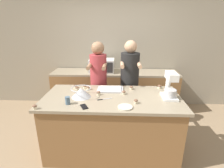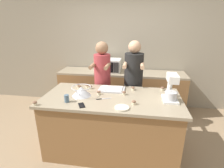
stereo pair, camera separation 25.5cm
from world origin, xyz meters
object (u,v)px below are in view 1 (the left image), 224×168
at_px(knife, 104,99).
at_px(cupcake_6, 131,88).
at_px(mixing_bowl, 81,92).
at_px(stand_mixer, 170,87).
at_px(drinking_glass, 68,100).
at_px(cell_phone, 84,107).
at_px(cupcake_3, 99,93).
at_px(small_plate, 125,107).
at_px(person_left, 99,84).
at_px(cupcake_9, 77,88).
at_px(cupcake_7, 136,101).
at_px(baking_tray, 110,89).
at_px(cupcake_5, 124,92).
at_px(cupcake_8, 88,88).
at_px(cupcake_0, 35,107).
at_px(cupcake_2, 85,87).
at_px(person_right, 129,84).
at_px(microwave_oven, 102,66).
at_px(cupcake_4, 75,86).

relative_size(knife, cupcake_6, 3.60).
bearing_deg(knife, mixing_bowl, 167.51).
relative_size(stand_mixer, drinking_glass, 3.65).
distance_m(cell_phone, cupcake_3, 0.43).
distance_m(small_plate, cupcake_6, 0.67).
distance_m(cell_phone, small_plate, 0.53).
bearing_deg(person_left, cupcake_9, -124.62).
bearing_deg(cupcake_7, baking_tray, 128.57).
bearing_deg(small_plate, baking_tray, 110.44).
distance_m(small_plate, cupcake_5, 0.44).
xyz_separation_m(knife, cupcake_8, (-0.29, 0.37, 0.03)).
xyz_separation_m(cupcake_0, cupcake_9, (0.38, 0.67, 0.00)).
height_order(mixing_bowl, cupcake_2, mixing_bowl).
xyz_separation_m(cupcake_2, cupcake_3, (0.26, -0.26, 0.00)).
xyz_separation_m(person_right, small_plate, (-0.10, -1.02, 0.05)).
relative_size(baking_tray, cupcake_2, 6.99).
bearing_deg(cupcake_7, cupcake_3, 153.53).
relative_size(drinking_glass, knife, 0.49).
distance_m(microwave_oven, cupcake_4, 1.15).
xyz_separation_m(person_right, cupcake_0, (-1.24, -1.11, 0.07)).
bearing_deg(cell_phone, mixing_bowl, 107.75).
distance_m(knife, cupcake_7, 0.46).
bearing_deg(mixing_bowl, small_plate, -26.55).
distance_m(cell_phone, cupcake_4, 0.74).
relative_size(knife, cupcake_5, 3.60).
relative_size(microwave_oven, cupcake_6, 9.28).
xyz_separation_m(cupcake_4, cupcake_8, (0.23, -0.06, 0.00)).
distance_m(drinking_glass, knife, 0.50).
xyz_separation_m(mixing_bowl, cupcake_7, (0.78, -0.18, -0.04)).
bearing_deg(cupcake_2, stand_mixer, -13.97).
bearing_deg(cupcake_7, cupcake_8, 146.78).
height_order(stand_mixer, cell_phone, stand_mixer).
relative_size(microwave_oven, cupcake_7, 9.28).
relative_size(mixing_bowl, cupcake_4, 4.95).
distance_m(person_right, cupcake_5, 0.59).
bearing_deg(mixing_bowl, knife, -12.49).
height_order(cupcake_3, cupcake_4, same).
height_order(cupcake_5, cupcake_7, same).
bearing_deg(mixing_bowl, cupcake_6, 24.47).
relative_size(small_plate, cupcake_4, 3.23).
height_order(cupcake_0, cupcake_7, same).
bearing_deg(person_left, drinking_glass, -107.59).
height_order(cupcake_3, cupcake_5, same).
distance_m(person_left, cupcake_0, 1.30).
bearing_deg(mixing_bowl, person_left, 76.28).
xyz_separation_m(small_plate, knife, (-0.30, 0.24, -0.01)).
bearing_deg(cupcake_8, knife, -52.44).
distance_m(baking_tray, small_plate, 0.64).
xyz_separation_m(knife, cupcake_3, (-0.09, 0.16, 0.03)).
distance_m(baking_tray, cupcake_7, 0.59).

